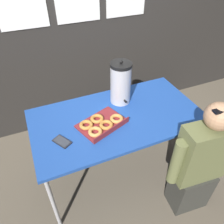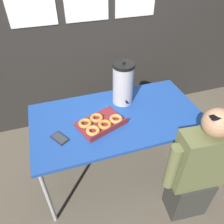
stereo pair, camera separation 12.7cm
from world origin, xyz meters
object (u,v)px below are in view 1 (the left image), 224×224
Objects in this scene: coffee_urn at (121,83)px; cell_phone at (62,142)px; donut_box at (101,124)px; person_seated at (199,165)px.

coffee_urn is 0.72m from cell_phone.
donut_box is 2.74× the size of cell_phone.
coffee_urn is (0.29, 0.25, 0.17)m from donut_box.
cell_phone is at bearing -153.88° from coffee_urn.
coffee_urn is 0.36× the size of person_seated.
coffee_urn is 2.56× the size of cell_phone.
donut_box is at bearing -34.84° from person_seated.
cell_phone is at bearing 168.92° from donut_box.
donut_box reaches higher than cell_phone.
donut_box is at bearing -22.30° from cell_phone.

